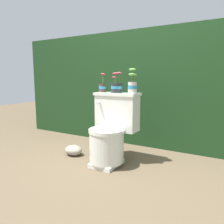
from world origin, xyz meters
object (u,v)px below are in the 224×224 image
Objects in this scene: potted_plant_midleft at (117,86)px; potted_plant_left at (103,86)px; potted_plant_middle at (132,84)px; toilet at (111,130)px; garden_stone at (73,150)px.

potted_plant_left is at bearing 174.05° from potted_plant_midleft.
toilet is at bearing -153.34° from potted_plant_middle.
potted_plant_midleft is at bearing -5.95° from potted_plant_left.
toilet is at bearing 4.45° from garden_stone.
toilet is 2.91× the size of potted_plant_middle.
potted_plant_middle is (0.20, 0.10, 0.50)m from toilet.
potted_plant_left reaches higher than garden_stone.
potted_plant_left is 0.85m from garden_stone.
toilet is 0.53m from potted_plant_left.
potted_plant_left is 0.20m from potted_plant_midleft.
potted_plant_middle reaches higher than potted_plant_left.
potted_plant_middle is (0.40, -0.04, 0.03)m from potted_plant_left.
potted_plant_middle reaches higher than garden_stone.
toilet reaches higher than garden_stone.
toilet is 3.35× the size of potted_plant_midleft.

